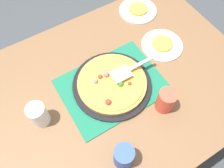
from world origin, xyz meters
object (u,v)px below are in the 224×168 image
object	(u,v)px
cup_near	(38,115)
pizza_server	(130,70)
served_slice_left	(138,9)
served_slice_right	(162,44)
cup_corner	(124,156)
pizza_pan	(112,85)
cup_far	(166,101)
plate_far_right	(162,45)
plate_near_left	(138,11)
pizza	(112,83)

from	to	relation	value
cup_near	pizza_server	xyz separation A→B (m)	(0.46, -0.02, 0.01)
served_slice_left	cup_near	distance (m)	0.83
served_slice_right	cup_corner	distance (m)	0.64
cup_corner	pizza_server	xyz separation A→B (m)	(0.24, 0.32, 0.01)
served_slice_left	served_slice_right	size ratio (longest dim) A/B	1.00
pizza_pan	cup_corner	distance (m)	0.35
cup_near	cup_far	size ratio (longest dim) A/B	1.00
plate_far_right	served_slice_right	distance (m)	0.01
plate_near_left	cup_corner	size ratio (longest dim) A/B	1.83
cup_corner	pizza_server	bearing A→B (deg)	52.98
pizza_pan	plate_near_left	world-z (taller)	pizza_pan
pizza	pizza_server	distance (m)	0.10
served_slice_right	cup_near	bearing A→B (deg)	-175.48
plate_far_right	served_slice_left	size ratio (longest dim) A/B	2.00
plate_near_left	cup_near	world-z (taller)	cup_near
plate_near_left	pizza_server	world-z (taller)	pizza_server
plate_far_right	cup_near	distance (m)	0.72
plate_near_left	cup_far	bearing A→B (deg)	-113.81
plate_near_left	cup_near	xyz separation A→B (m)	(-0.76, -0.34, 0.06)
served_slice_left	plate_far_right	bearing A→B (deg)	-97.80
plate_far_right	served_slice_left	bearing A→B (deg)	82.20
served_slice_right	pizza_server	bearing A→B (deg)	-164.28
served_slice_right	cup_far	size ratio (longest dim) A/B	0.92
pizza_pan	pizza	bearing A→B (deg)	-148.94
cup_far	cup_corner	bearing A→B (deg)	-160.08
plate_near_left	pizza_server	size ratio (longest dim) A/B	0.95
pizza_server	served_slice_right	bearing A→B (deg)	15.72
plate_far_right	cup_far	bearing A→B (deg)	-126.52
plate_far_right	pizza_server	bearing A→B (deg)	-164.28
pizza_pan	served_slice_left	distance (m)	0.53
plate_far_right	cup_near	xyz separation A→B (m)	(-0.72, -0.06, 0.06)
plate_far_right	served_slice_right	size ratio (longest dim) A/B	2.00
cup_near	served_slice_right	bearing A→B (deg)	4.52
plate_far_right	cup_corner	xyz separation A→B (m)	(-0.50, -0.39, 0.06)
cup_near	pizza_server	bearing A→B (deg)	-2.13
plate_near_left	pizza	bearing A→B (deg)	-138.25
plate_far_right	served_slice_right	world-z (taller)	served_slice_right
served_slice_left	pizza_server	world-z (taller)	pizza_server
pizza	cup_near	world-z (taller)	cup_near
pizza_pan	cup_corner	xyz separation A→B (m)	(-0.14, -0.32, 0.05)
pizza	cup_near	bearing A→B (deg)	177.40
plate_near_left	served_slice_left	size ratio (longest dim) A/B	2.00
cup_corner	pizza_pan	bearing A→B (deg)	65.98
served_slice_right	pizza_server	xyz separation A→B (m)	(-0.26, -0.07, 0.05)
pizza_pan	served_slice_right	xyz separation A→B (m)	(0.36, 0.07, 0.01)
served_slice_left	cup_near	size ratio (longest dim) A/B	0.92
cup_corner	cup_near	bearing A→B (deg)	122.72
served_slice_left	pizza_pan	bearing A→B (deg)	-138.23
plate_far_right	cup_corner	size ratio (longest dim) A/B	1.83
pizza	served_slice_right	distance (m)	0.37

